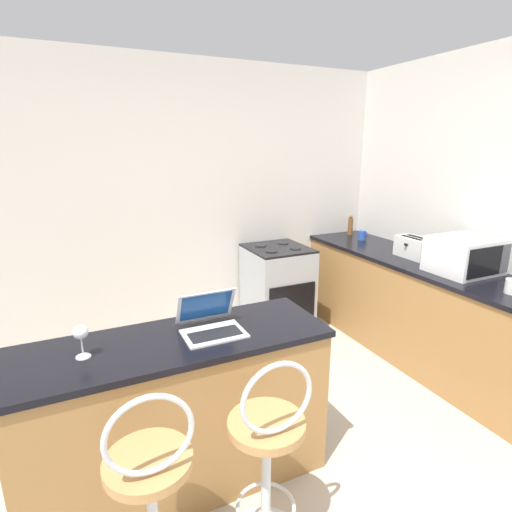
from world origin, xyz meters
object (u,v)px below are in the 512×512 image
(bar_stool_near, at_px, (153,506))
(wine_glass_short, at_px, (81,334))
(bar_stool_far, at_px, (268,464))
(pepper_mill, at_px, (350,225))
(microwave, at_px, (465,255))
(laptop, at_px, (210,321))
(toaster, at_px, (414,247))
(mug_white, at_px, (512,286))
(stove_range, at_px, (277,290))
(mug_blue, at_px, (362,235))

(bar_stool_near, height_order, wine_glass_short, wine_glass_short)
(bar_stool_far, bearing_deg, pepper_mill, 46.03)
(microwave, bearing_deg, laptop, -176.25)
(laptop, bearing_deg, bar_stool_near, -127.57)
(pepper_mill, relative_size, wine_glass_short, 1.37)
(toaster, distance_m, mug_white, 0.95)
(bar_stool_near, xyz_separation_m, mug_white, (2.45, 0.26, 0.45))
(bar_stool_far, relative_size, stove_range, 1.15)
(bar_stool_far, distance_m, mug_blue, 2.89)
(bar_stool_far, bearing_deg, laptop, 95.34)
(laptop, bearing_deg, pepper_mill, 36.68)
(laptop, xyz_separation_m, mug_blue, (2.14, 1.37, -0.00))
(laptop, xyz_separation_m, mug_white, (2.01, -0.32, -0.00))
(pepper_mill, relative_size, mug_white, 2.18)
(stove_range, bearing_deg, microwave, -54.55)
(bar_stool_near, relative_size, wine_glass_short, 6.34)
(stove_range, relative_size, wine_glass_short, 5.50)
(bar_stool_far, xyz_separation_m, mug_white, (1.95, 0.26, 0.45))
(laptop, relative_size, toaster, 1.01)
(bar_stool_near, xyz_separation_m, toaster, (2.54, 1.21, 0.49))
(microwave, bearing_deg, mug_blue, 89.00)
(bar_stool_far, bearing_deg, toaster, 30.60)
(bar_stool_near, relative_size, laptop, 3.25)
(mug_blue, height_order, wine_glass_short, wine_glass_short)
(bar_stool_near, bearing_deg, toaster, 25.40)
(bar_stool_far, distance_m, mug_white, 2.02)
(microwave, xyz_separation_m, stove_range, (-0.94, 1.32, -0.58))
(laptop, distance_m, stove_range, 1.94)
(microwave, relative_size, pepper_mill, 2.22)
(pepper_mill, bearing_deg, wine_glass_short, -149.73)
(wine_glass_short, height_order, mug_white, wine_glass_short)
(bar_stool_near, distance_m, laptop, 0.86)
(mug_blue, xyz_separation_m, mug_white, (-0.14, -1.69, -0.00))
(microwave, bearing_deg, stove_range, 125.45)
(bar_stool_near, bearing_deg, stove_range, 51.30)
(bar_stool_near, relative_size, stove_range, 1.15)
(toaster, distance_m, stove_range, 1.34)
(toaster, height_order, wine_glass_short, toaster)
(stove_range, height_order, pepper_mill, pepper_mill)
(bar_stool_far, bearing_deg, mug_blue, 43.05)
(laptop, distance_m, wine_glass_short, 0.63)
(bar_stool_near, xyz_separation_m, pepper_mill, (2.63, 2.21, 0.50))
(microwave, distance_m, mug_blue, 1.23)
(bar_stool_near, bearing_deg, wine_glass_short, 107.92)
(bar_stool_near, bearing_deg, mug_white, 6.05)
(stove_range, xyz_separation_m, wine_glass_short, (-1.81, -1.47, 0.56))
(pepper_mill, xyz_separation_m, wine_glass_short, (-2.82, -1.64, 0.01))
(bar_stool_near, relative_size, pepper_mill, 4.64)
(toaster, bearing_deg, stove_range, 137.74)
(stove_range, bearing_deg, pepper_mill, 9.83)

